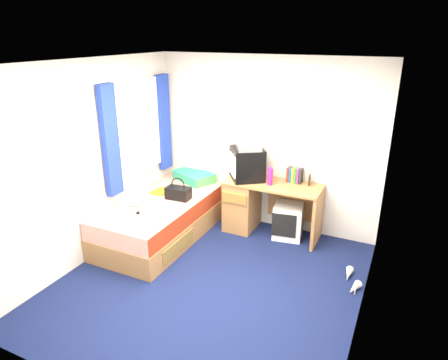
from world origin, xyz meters
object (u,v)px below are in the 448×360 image
at_px(bed, 162,218).
at_px(pillow, 194,176).
at_px(crt_tv, 247,164).
at_px(pink_water_bottle, 270,177).
at_px(remote_control, 141,211).
at_px(towel, 156,209).
at_px(colour_swatch_fan, 134,218).
at_px(storage_cube, 288,221).
at_px(vcr, 248,145).
at_px(handbag, 178,193).
at_px(aerosol_can, 264,177).
at_px(water_bottle, 137,204).
at_px(desk, 254,203).
at_px(white_heels, 351,281).
at_px(picture_frame, 309,180).

height_order(bed, pillow, pillow).
height_order(crt_tv, pink_water_bottle, crt_tv).
bearing_deg(remote_control, bed, 88.43).
relative_size(pillow, towel, 1.99).
distance_m(pillow, colour_swatch_fan, 1.48).
xyz_separation_m(storage_cube, vcr, (-0.63, 0.01, 1.00)).
bearing_deg(handbag, vcr, 35.50).
height_order(crt_tv, aerosol_can, crt_tv).
bearing_deg(remote_control, water_bottle, 142.48).
distance_m(colour_swatch_fan, remote_control, 0.20).
distance_m(desk, colour_swatch_fan, 1.71).
relative_size(desk, pink_water_bottle, 5.79).
bearing_deg(water_bottle, desk, 40.49).
bearing_deg(storage_cube, remote_control, -152.94).
xyz_separation_m(vcr, pink_water_bottle, (0.36, -0.08, -0.37)).
xyz_separation_m(handbag, remote_control, (-0.20, -0.56, -0.08)).
bearing_deg(bed, pillow, 88.06).
relative_size(bed, pillow, 3.29).
bearing_deg(white_heels, desk, 152.56).
height_order(picture_frame, aerosol_can, aerosol_can).
bearing_deg(aerosol_can, desk, 169.68).
relative_size(aerosol_can, remote_control, 1.04).
distance_m(desk, remote_control, 1.58).
distance_m(pillow, pink_water_bottle, 1.31).
bearing_deg(towel, vcr, 55.32).
xyz_separation_m(desk, handbag, (-0.87, -0.60, 0.22)).
height_order(aerosol_can, water_bottle, aerosol_can).
relative_size(bed, remote_control, 12.50).
height_order(bed, colour_swatch_fan, colour_swatch_fan).
bearing_deg(crt_tv, bed, -87.90).
relative_size(picture_frame, remote_control, 0.88).
height_order(towel, water_bottle, towel).
bearing_deg(aerosol_can, bed, -149.29).
bearing_deg(handbag, water_bottle, -131.56).
height_order(pink_water_bottle, aerosol_can, pink_water_bottle).
relative_size(bed, water_bottle, 10.00).
bearing_deg(storage_cube, colour_swatch_fan, -147.89).
relative_size(handbag, towel, 1.11).
bearing_deg(handbag, aerosol_can, 26.29).
height_order(pillow, aerosol_can, aerosol_can).
relative_size(pillow, white_heels, 1.25).
xyz_separation_m(vcr, aerosol_can, (0.26, -0.03, -0.40)).
xyz_separation_m(desk, aerosol_can, (0.14, -0.03, 0.43)).
bearing_deg(pillow, white_heels, -19.44).
xyz_separation_m(aerosol_can, water_bottle, (-1.36, -1.02, -0.26)).
bearing_deg(white_heels, bed, 179.17).
bearing_deg(aerosol_can, white_heels, -29.01).
bearing_deg(pillow, bed, -91.94).
bearing_deg(vcr, remote_control, -71.86).
bearing_deg(colour_swatch_fan, handbag, 77.79).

